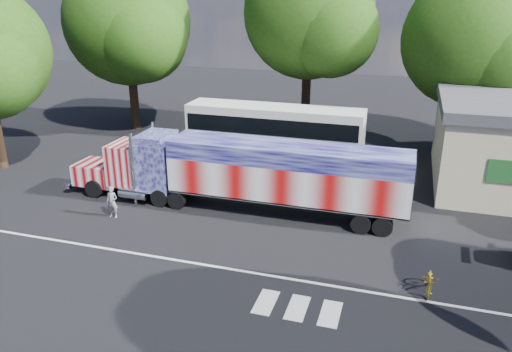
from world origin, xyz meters
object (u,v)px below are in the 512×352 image
(semi_truck, at_px, (244,172))
(tree_ne_a, at_px, (473,41))
(bicycle, at_px, (430,282))
(tree_n_mid, at_px, (311,14))
(tree_nw_a, at_px, (129,22))
(woman, at_px, (112,202))
(coach_bus, at_px, (274,131))

(semi_truck, height_order, tree_ne_a, tree_ne_a)
(bicycle, relative_size, tree_n_mid, 0.12)
(semi_truck, bearing_deg, tree_nw_a, 136.85)
(bicycle, xyz_separation_m, tree_ne_a, (2.25, 20.20, 7.13))
(semi_truck, distance_m, woman, 6.82)
(tree_ne_a, height_order, tree_nw_a, tree_nw_a)
(semi_truck, xyz_separation_m, tree_ne_a, (11.49, 14.94, 5.52))
(tree_ne_a, relative_size, tree_n_mid, 0.87)
(semi_truck, distance_m, bicycle, 10.76)
(woman, bearing_deg, coach_bus, 63.36)
(woman, relative_size, tree_ne_a, 0.14)
(coach_bus, height_order, woman, coach_bus)
(semi_truck, height_order, tree_n_mid, tree_n_mid)
(coach_bus, bearing_deg, woman, -113.58)
(tree_ne_a, bearing_deg, tree_nw_a, -174.98)
(coach_bus, bearing_deg, tree_n_mid, 82.55)
(coach_bus, xyz_separation_m, tree_nw_a, (-12.78, 3.75, 6.67))
(tree_nw_a, bearing_deg, coach_bus, -16.37)
(woman, height_order, tree_n_mid, tree_n_mid)
(tree_ne_a, bearing_deg, tree_n_mid, 175.87)
(semi_truck, xyz_separation_m, woman, (-6.02, -2.96, -1.22))
(woman, bearing_deg, tree_ne_a, 42.57)
(woman, relative_size, tree_nw_a, 0.12)
(bicycle, height_order, tree_nw_a, tree_nw_a)
(coach_bus, relative_size, woman, 7.31)
(semi_truck, bearing_deg, tree_n_mid, 89.70)
(tree_n_mid, bearing_deg, tree_ne_a, -4.13)
(tree_n_mid, relative_size, tree_nw_a, 1.05)
(tree_n_mid, distance_m, tree_nw_a, 14.02)
(bicycle, bearing_deg, semi_truck, 153.31)
(semi_truck, bearing_deg, woman, -153.85)
(semi_truck, height_order, woman, semi_truck)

